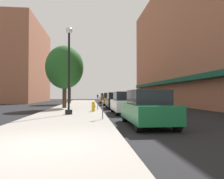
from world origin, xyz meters
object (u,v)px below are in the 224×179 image
Objects in this scene: fire_hydrant at (93,106)px; tree_near at (70,71)px; parking_meter_near at (103,104)px; car_white at (125,103)px; car_black at (115,101)px; tree_mid at (65,67)px; parking_meter_far at (98,100)px; car_yellow at (109,99)px; car_green at (147,108)px; lamppost at (69,68)px; car_red at (105,98)px.

tree_near is (-3.37, 16.22, 4.56)m from fire_hydrant.
car_white reaches higher than parking_meter_near.
tree_mid is at bearing -176.68° from car_black.
parking_meter_near is at bearing -85.59° from fire_hydrant.
parking_meter_near is 0.18× the size of tree_near.
parking_meter_far is (0.41, 1.85, 0.43)m from fire_hydrant.
car_yellow is (5.16, 7.29, -3.35)m from tree_mid.
parking_meter_near is 0.21× the size of tree_mid.
car_green is (5.16, -12.00, -3.35)m from tree_mid.
car_black is (5.73, -11.12, -4.27)m from tree_near.
lamppost is 1.37× the size of car_black.
parking_meter_near is 24.66m from car_red.
lamppost is at bearing -118.68° from car_black.
fire_hydrant is 1.95m from parking_meter_far.
lamppost reaches higher than car_white.
car_green reaches higher than fire_hydrant.
car_green is at bearing -89.14° from car_white.
fire_hydrant is at bearing -114.96° from car_black.
parking_meter_far is at bearing -75.27° from tree_near.
car_green is 1.00× the size of car_white.
car_green is 1.00× the size of car_yellow.
car_black is (0.00, 6.05, 0.00)m from car_white.
parking_meter_near is (2.09, -3.00, -2.25)m from lamppost.
car_black is at bearing -62.74° from tree_near.
tree_near reaches higher than tree_mid.
fire_hydrant is 0.13× the size of tree_mid.
fire_hydrant is 0.11× the size of tree_near.
parking_meter_near is at bearing -80.06° from tree_near.
car_red is (2.36, 19.25, 0.29)m from fire_hydrant.
tree_near is (-3.78, 21.55, 4.13)m from parking_meter_near.
tree_near reaches higher than parking_meter_near.
tree_mid is (-3.21, 10.12, 3.21)m from parking_meter_near.
tree_near reaches higher than car_green.
tree_near is at bearing 109.31° from car_white.
car_white is 13.03m from car_yellow.
parking_meter_near is 1.00× the size of parking_meter_far.
car_yellow reaches higher than fire_hydrant.
car_black is at bearing 90.86° from car_white.
fire_hydrant is at bearing 108.80° from car_green.
car_green is at bearing -50.32° from lamppost.
parking_meter_near is 4.80m from car_white.
car_yellow is (4.04, 14.41, -2.39)m from lamppost.
car_black is at bearing 3.45° from tree_mid.
car_black is (5.16, 0.31, -3.35)m from tree_mid.
lamppost is 1.37× the size of car_green.
fire_hydrant is 0.18× the size of car_green.
fire_hydrant is 19.40m from car_red.
fire_hydrant is 12.31m from car_yellow.
car_yellow is (1.95, 17.41, -0.14)m from parking_meter_near.
car_black is (2.36, 5.10, 0.29)m from fire_hydrant.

